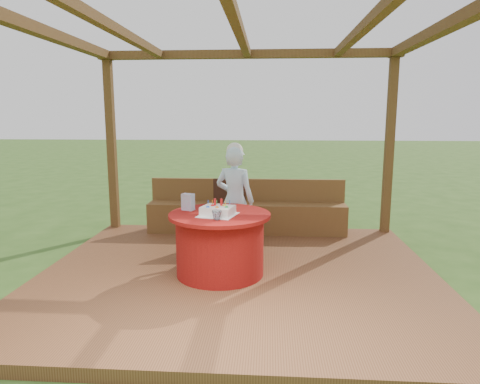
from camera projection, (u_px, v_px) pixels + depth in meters
The scene contains 10 objects.
ground at pixel (239, 281), 4.94m from camera, with size 60.00×60.00×0.00m, color #30551C.
deck at pixel (239, 276), 4.93m from camera, with size 4.50×4.00×0.12m, color brown.
pergola at pixel (238, 65), 4.52m from camera, with size 4.50×4.00×2.72m.
bench at pixel (247, 215), 6.56m from camera, with size 3.00×0.42×0.80m.
table at pixel (220, 243), 4.77m from camera, with size 1.12×1.12×0.70m.
chair at pixel (230, 208), 5.86m from camera, with size 0.50×0.50×0.91m.
elderly_woman at pixel (235, 199), 5.45m from camera, with size 0.58×0.46×1.43m.
birthday_cake at pixel (218, 211), 4.61m from camera, with size 0.46×0.46×0.17m.
gift_bag at pixel (188, 202), 4.85m from camera, with size 0.13×0.09×0.19m, color #D086B6.
drinking_glass at pixel (217, 215), 4.40m from camera, with size 0.10×0.10×0.10m, color white.
Camera 1 is at (0.34, -4.67, 1.87)m, focal length 32.00 mm.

